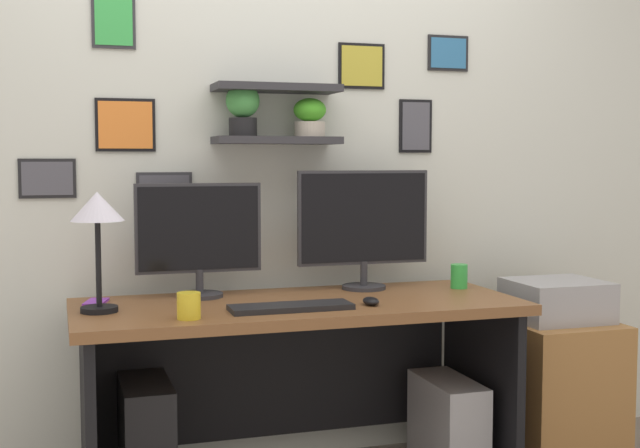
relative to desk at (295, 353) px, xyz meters
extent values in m
cube|color=silver|center=(0.00, 0.38, 0.81)|extent=(4.40, 0.04, 2.70)
cube|color=#2D2D33|center=(0.00, 0.26, 0.82)|extent=(0.51, 0.20, 0.03)
cube|color=#2D2D33|center=(0.00, 0.26, 1.03)|extent=(0.51, 0.20, 0.03)
cylinder|color=black|center=(-0.14, 0.26, 0.87)|extent=(0.11, 0.11, 0.07)
ellipsoid|color=#419346|center=(-0.14, 0.26, 0.98)|extent=(0.14, 0.14, 0.14)
cylinder|color=#B2A899|center=(0.14, 0.26, 0.87)|extent=(0.13, 0.13, 0.06)
ellipsoid|color=green|center=(0.14, 0.26, 0.95)|extent=(0.13, 0.13, 0.10)
cube|color=#2D2D33|center=(-0.45, 0.36, 0.58)|extent=(0.22, 0.02, 0.22)
cube|color=#4C4C56|center=(-0.45, 0.35, 0.58)|extent=(0.20, 0.00, 0.20)
cube|color=#2D2D33|center=(-0.63, 0.36, 1.29)|extent=(0.17, 0.02, 0.23)
cube|color=green|center=(-0.63, 0.35, 1.29)|extent=(0.14, 0.00, 0.21)
cube|color=black|center=(0.40, 0.36, 1.14)|extent=(0.21, 0.02, 0.19)
cube|color=gold|center=(0.40, 0.35, 1.14)|extent=(0.18, 0.00, 0.17)
cube|color=black|center=(-0.60, 0.36, 0.88)|extent=(0.23, 0.02, 0.21)
cube|color=orange|center=(-0.60, 0.35, 0.88)|extent=(0.21, 0.00, 0.19)
cube|color=black|center=(-0.90, 0.36, 0.67)|extent=(0.21, 0.02, 0.15)
cube|color=#4C4C56|center=(-0.90, 0.35, 0.67)|extent=(0.19, 0.00, 0.13)
cube|color=black|center=(0.81, 0.36, 1.21)|extent=(0.19, 0.02, 0.16)
cube|color=teal|center=(0.81, 0.35, 1.21)|extent=(0.17, 0.00, 0.13)
cube|color=black|center=(0.66, 0.36, 0.89)|extent=(0.15, 0.02, 0.23)
cube|color=#4C4C56|center=(0.66, 0.35, 0.89)|extent=(0.13, 0.00, 0.21)
cube|color=brown|center=(0.00, -0.06, 0.19)|extent=(1.67, 0.68, 0.04)
cube|color=black|center=(-0.78, -0.06, -0.19)|extent=(0.04, 0.62, 0.71)
cube|color=black|center=(0.78, -0.06, -0.19)|extent=(0.04, 0.62, 0.71)
cube|color=black|center=(0.00, 0.24, -0.15)|extent=(1.47, 0.02, 0.50)
cylinder|color=#2D2D33|center=(-0.34, 0.15, 0.22)|extent=(0.18, 0.18, 0.02)
cylinder|color=#2D2D33|center=(-0.34, 0.15, 0.27)|extent=(0.03, 0.03, 0.09)
cube|color=#2D2D33|center=(-0.34, 0.16, 0.48)|extent=(0.49, 0.02, 0.35)
cube|color=black|center=(-0.34, 0.15, 0.48)|extent=(0.47, 0.00, 0.32)
cylinder|color=#2D2D33|center=(0.34, 0.15, 0.22)|extent=(0.18, 0.18, 0.02)
cylinder|color=#2D2D33|center=(0.34, 0.15, 0.27)|extent=(0.03, 0.03, 0.10)
cube|color=#2D2D33|center=(0.34, 0.16, 0.50)|extent=(0.56, 0.02, 0.39)
cube|color=black|center=(0.34, 0.15, 0.50)|extent=(0.54, 0.00, 0.36)
cube|color=black|center=(-0.07, -0.21, 0.22)|extent=(0.44, 0.14, 0.02)
ellipsoid|color=black|center=(0.23, -0.21, 0.22)|extent=(0.06, 0.09, 0.03)
cylinder|color=black|center=(-0.73, -0.05, 0.22)|extent=(0.13, 0.13, 0.02)
cylinder|color=black|center=(-0.73, -0.05, 0.38)|extent=(0.02, 0.02, 0.30)
cone|color=silver|center=(-0.73, -0.05, 0.58)|extent=(0.19, 0.19, 0.10)
cube|color=purple|center=(-0.73, 0.13, 0.21)|extent=(0.11, 0.15, 0.01)
cylinder|color=yellow|center=(-0.45, -0.28, 0.25)|extent=(0.08, 0.08, 0.09)
cylinder|color=green|center=(0.72, 0.06, 0.26)|extent=(0.07, 0.07, 0.10)
cube|color=#9E6B38|center=(1.16, 0.00, -0.24)|extent=(0.44, 0.50, 0.60)
cube|color=#9E9EA3|center=(1.16, 0.00, 0.15)|extent=(0.38, 0.34, 0.17)
cube|color=black|center=(-0.57, 0.03, -0.31)|extent=(0.18, 0.40, 0.46)
cube|color=#99999E|center=(0.61, -0.08, -0.34)|extent=(0.18, 0.40, 0.41)
camera|label=1|loc=(-0.86, -3.07, 0.75)|focal=47.16mm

